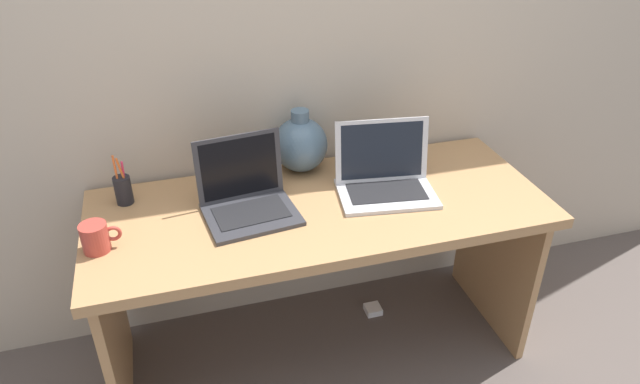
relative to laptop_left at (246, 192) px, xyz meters
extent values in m
plane|color=#564C47|center=(0.26, -0.04, -0.78)|extent=(6.00, 6.00, 0.00)
cube|color=#BCAD99|center=(0.26, 0.33, 0.42)|extent=(4.40, 0.04, 2.40)
cube|color=#AD7F51|center=(0.26, -0.04, -0.09)|extent=(1.62, 0.66, 0.04)
cube|color=#AD7F51|center=(-0.52, -0.04, -0.45)|extent=(0.03, 0.56, 0.68)
cube|color=#AD7F51|center=(1.03, -0.04, -0.45)|extent=(0.03, 0.56, 0.68)
cube|color=#333338|center=(0.01, -0.05, -0.06)|extent=(0.34, 0.29, 0.01)
cube|color=black|center=(0.01, -0.05, -0.05)|extent=(0.26, 0.18, 0.00)
cube|color=#333338|center=(-0.01, 0.06, 0.07)|extent=(0.31, 0.07, 0.24)
cube|color=black|center=(-0.01, 0.06, 0.07)|extent=(0.27, 0.06, 0.21)
cube|color=silver|center=(0.50, -0.05, -0.06)|extent=(0.38, 0.29, 0.01)
cube|color=black|center=(0.50, -0.05, -0.05)|extent=(0.29, 0.18, 0.00)
cube|color=silver|center=(0.52, 0.05, 0.07)|extent=(0.35, 0.09, 0.23)
cube|color=black|center=(0.52, 0.05, 0.07)|extent=(0.31, 0.09, 0.21)
ellipsoid|color=slate|center=(0.26, 0.23, 0.04)|extent=(0.21, 0.21, 0.21)
cylinder|color=slate|center=(0.26, 0.23, 0.16)|extent=(0.07, 0.07, 0.05)
cylinder|color=#B23D33|center=(-0.49, -0.11, -0.02)|extent=(0.09, 0.09, 0.09)
torus|color=#B23D33|center=(-0.44, -0.11, -0.01)|extent=(0.05, 0.01, 0.05)
cylinder|color=black|center=(-0.41, 0.16, -0.01)|extent=(0.06, 0.06, 0.10)
cylinder|color=orange|center=(-0.40, 0.15, 0.04)|extent=(0.03, 0.03, 0.16)
cylinder|color=#D83359|center=(-0.40, 0.16, 0.03)|extent=(0.01, 0.02, 0.13)
cylinder|color=orange|center=(-0.42, 0.16, 0.04)|extent=(0.01, 0.04, 0.15)
cube|color=white|center=(0.55, 0.10, -0.77)|extent=(0.07, 0.07, 0.03)
camera|label=1|loc=(-0.23, -1.71, 1.03)|focal=32.47mm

